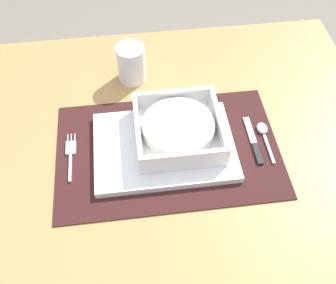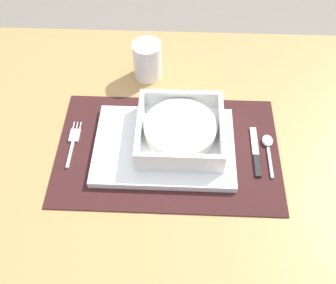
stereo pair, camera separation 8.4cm
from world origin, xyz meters
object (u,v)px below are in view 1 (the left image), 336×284
at_px(spoon, 264,133).
at_px(drinking_glass, 131,65).
at_px(fork, 71,153).
at_px(dining_table, 163,166).
at_px(porridge_bowl, 178,129).
at_px(butter_knife, 254,143).

relative_size(spoon, drinking_glass, 1.14).
distance_m(fork, spoon, 0.43).
relative_size(dining_table, fork, 8.06).
bearing_deg(dining_table, spoon, -3.27).
height_order(dining_table, porridge_bowl, porridge_bowl).
relative_size(porridge_bowl, drinking_glass, 1.91).
xyz_separation_m(porridge_bowl, spoon, (0.19, -0.01, -0.03)).
distance_m(spoon, drinking_glass, 0.36).
bearing_deg(dining_table, porridge_bowl, -10.34).
bearing_deg(porridge_bowl, dining_table, 169.66).
xyz_separation_m(dining_table, porridge_bowl, (0.03, -0.01, 0.14)).
height_order(dining_table, butter_knife, butter_knife).
distance_m(porridge_bowl, fork, 0.24).
distance_m(porridge_bowl, butter_knife, 0.17).
xyz_separation_m(dining_table, fork, (-0.20, -0.01, 0.11)).
bearing_deg(butter_knife, drinking_glass, 137.47).
xyz_separation_m(porridge_bowl, fork, (-0.23, -0.01, -0.04)).
height_order(porridge_bowl, butter_knife, porridge_bowl).
relative_size(dining_table, porridge_bowl, 5.53).
distance_m(dining_table, fork, 0.23).
xyz_separation_m(butter_knife, drinking_glass, (-0.25, 0.25, 0.04)).
height_order(fork, spoon, spoon).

